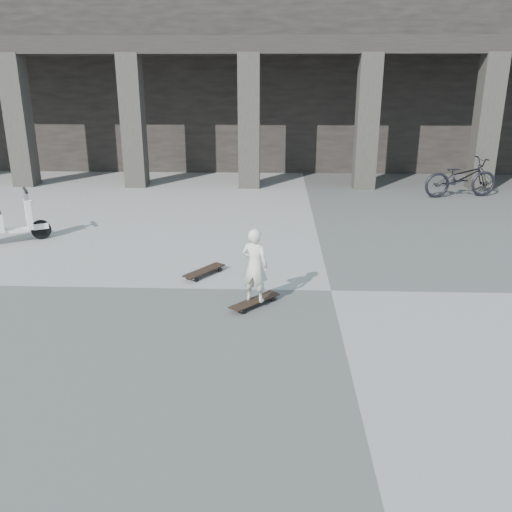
{
  "coord_description": "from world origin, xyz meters",
  "views": [
    {
      "loc": [
        -0.94,
        -8.41,
        3.48
      ],
      "look_at": [
        -1.25,
        -0.16,
        0.65
      ],
      "focal_mm": 38.0,
      "sensor_mm": 36.0,
      "label": 1
    }
  ],
  "objects_px": {
    "skateboard_spare": "(204,271)",
    "bicycle": "(461,177)",
    "child": "(255,265)",
    "longboard": "(255,301)"
  },
  "relations": [
    {
      "from": "child",
      "to": "bicycle",
      "type": "distance_m",
      "value": 9.75
    },
    {
      "from": "longboard",
      "to": "child",
      "type": "bearing_deg",
      "value": 0.0
    },
    {
      "from": "longboard",
      "to": "child",
      "type": "xyz_separation_m",
      "value": [
        0.0,
        0.0,
        0.6
      ]
    },
    {
      "from": "skateboard_spare",
      "to": "bicycle",
      "type": "height_order",
      "value": "bicycle"
    },
    {
      "from": "skateboard_spare",
      "to": "bicycle",
      "type": "bearing_deg",
      "value": -9.58
    },
    {
      "from": "skateboard_spare",
      "to": "child",
      "type": "height_order",
      "value": "child"
    },
    {
      "from": "skateboard_spare",
      "to": "bicycle",
      "type": "distance_m",
      "value": 9.4
    },
    {
      "from": "skateboard_spare",
      "to": "child",
      "type": "bearing_deg",
      "value": -108.2
    },
    {
      "from": "skateboard_spare",
      "to": "child",
      "type": "xyz_separation_m",
      "value": [
        0.96,
        -1.28,
        0.59
      ]
    },
    {
      "from": "skateboard_spare",
      "to": "child",
      "type": "distance_m",
      "value": 1.71
    }
  ]
}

